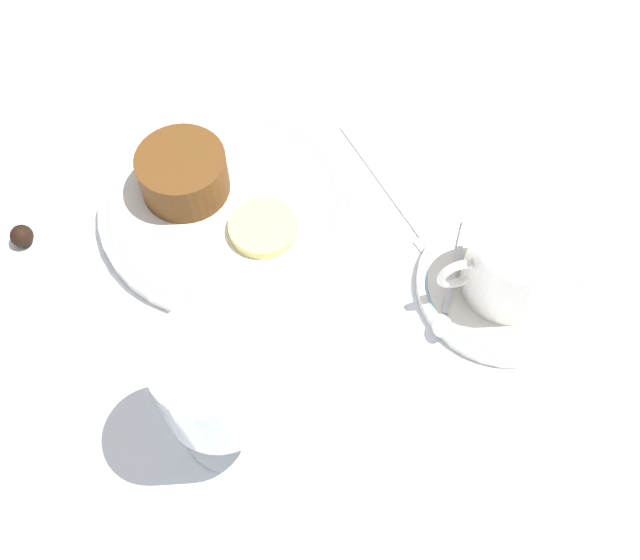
{
  "coord_description": "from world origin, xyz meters",
  "views": [
    {
      "loc": [
        0.01,
        0.36,
        0.55
      ],
      "look_at": [
        -0.07,
        0.07,
        0.04
      ],
      "focal_mm": 42.0,
      "sensor_mm": 36.0,
      "label": 1
    }
  ],
  "objects": [
    {
      "name": "ground_plane",
      "position": [
        0.0,
        0.0,
        0.0
      ],
      "size": [
        3.0,
        3.0,
        0.0
      ],
      "primitive_type": "plane",
      "color": "white"
    },
    {
      "name": "dinner_plate",
      "position": [
        -0.01,
        -0.04,
        0.01
      ],
      "size": [
        0.22,
        0.22,
        0.01
      ],
      "color": "white",
      "rests_on": "ground_plane"
    },
    {
      "name": "saucer",
      "position": [
        -0.22,
        0.09,
        0.01
      ],
      "size": [
        0.15,
        0.15,
        0.01
      ],
      "color": "white",
      "rests_on": "ground_plane"
    },
    {
      "name": "coffee_cup",
      "position": [
        -0.22,
        0.09,
        0.05
      ],
      "size": [
        0.1,
        0.08,
        0.07
      ],
      "color": "white",
      "rests_on": "saucer"
    },
    {
      "name": "spoon",
      "position": [
        -0.17,
        0.09,
        0.01
      ],
      "size": [
        0.07,
        0.11,
        0.0
      ],
      "color": "silver",
      "rests_on": "saucer"
    },
    {
      "name": "wine_glass",
      "position": [
        0.03,
        0.16,
        0.09
      ],
      "size": [
        0.08,
        0.08,
        0.14
      ],
      "color": "silver",
      "rests_on": "ground_plane"
    },
    {
      "name": "fork",
      "position": [
        -0.16,
        0.0,
        0.0
      ],
      "size": [
        0.06,
        0.19,
        0.01
      ],
      "color": "silver",
      "rests_on": "ground_plane"
    },
    {
      "name": "dessert_cake",
      "position": [
        0.02,
        -0.07,
        0.03
      ],
      "size": [
        0.08,
        0.08,
        0.04
      ],
      "color": "#563314",
      "rests_on": "dinner_plate"
    },
    {
      "name": "pineapple_slice",
      "position": [
        -0.03,
        -0.01,
        0.02
      ],
      "size": [
        0.06,
        0.06,
        0.01
      ],
      "color": "#EFE075",
      "rests_on": "dinner_plate"
    },
    {
      "name": "chocolate_truffle",
      "position": [
        0.17,
        -0.06,
        0.01
      ],
      "size": [
        0.02,
        0.02,
        0.02
      ],
      "color": "black",
      "rests_on": "ground_plane"
    }
  ]
}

